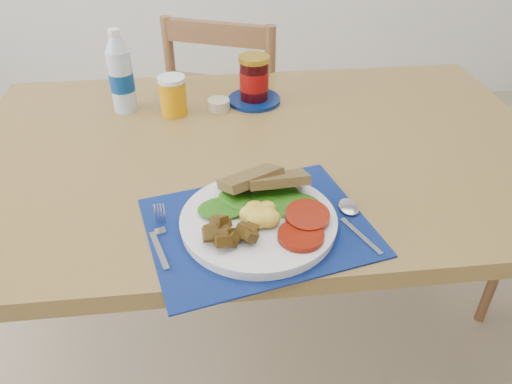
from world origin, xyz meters
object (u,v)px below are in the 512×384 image
(chair_far, at_px, (230,107))
(breakfast_plate, at_px, (256,219))
(water_bottle, at_px, (121,76))
(juice_glass, at_px, (173,97))
(jam_on_saucer, at_px, (254,82))

(chair_far, height_order, breakfast_plate, chair_far)
(breakfast_plate, bearing_deg, water_bottle, 100.22)
(juice_glass, bearing_deg, jam_on_saucer, 12.38)
(juice_glass, height_order, jam_on_saucer, jam_on_saucer)
(chair_far, distance_m, water_bottle, 0.58)
(chair_far, relative_size, water_bottle, 4.96)
(breakfast_plate, height_order, water_bottle, water_bottle)
(breakfast_plate, bearing_deg, chair_far, 71.12)
(water_bottle, xyz_separation_m, jam_on_saucer, (0.35, 0.01, -0.04))
(breakfast_plate, distance_m, juice_glass, 0.53)
(juice_glass, distance_m, jam_on_saucer, 0.22)
(chair_far, bearing_deg, jam_on_saucer, 118.82)
(breakfast_plate, bearing_deg, juice_glass, 89.63)
(breakfast_plate, distance_m, jam_on_saucer, 0.56)
(breakfast_plate, xyz_separation_m, juice_glass, (-0.16, 0.50, 0.02))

